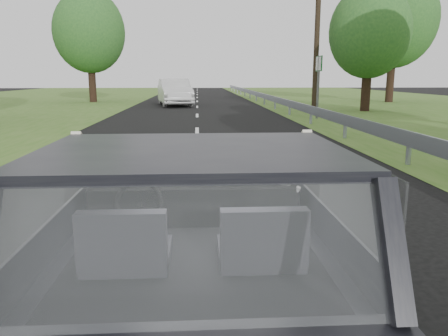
{
  "coord_description": "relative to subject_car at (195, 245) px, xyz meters",
  "views": [
    {
      "loc": [
        0.03,
        -2.73,
        1.82
      ],
      "look_at": [
        0.23,
        0.57,
        1.13
      ],
      "focal_mm": 35.0,
      "sensor_mm": 36.0,
      "label": 1
    }
  ],
  "objects": [
    {
      "name": "highway_sign",
      "position": [
        5.25,
        16.19,
        0.61
      ],
      "size": [
        0.16,
        1.08,
        2.68
      ],
      "primitive_type": "cube",
      "rotation": [
        0.0,
        0.0,
        -0.05
      ],
      "color": "#105D20",
      "rests_on": "ground"
    },
    {
      "name": "guardrail",
      "position": [
        4.3,
        10.0,
        -0.15
      ],
      "size": [
        0.05,
        90.0,
        0.32
      ],
      "primitive_type": "cube",
      "color": "#9399A6",
      "rests_on": "ground"
    },
    {
      "name": "tree_3",
      "position": [
        13.85,
        28.37,
        3.66
      ],
      "size": [
        6.53,
        6.53,
        8.77
      ],
      "primitive_type": null,
      "rotation": [
        0.0,
        0.0,
        0.14
      ],
      "color": "#225122",
      "rests_on": "ground"
    },
    {
      "name": "tree_6",
      "position": [
        -7.5,
        29.66,
        3.04
      ],
      "size": [
        6.28,
        6.28,
        7.52
      ],
      "primitive_type": null,
      "rotation": [
        0.0,
        0.0,
        0.32
      ],
      "color": "#225122",
      "rests_on": "ground"
    },
    {
      "name": "other_car",
      "position": [
        -1.41,
        25.47,
        0.12
      ],
      "size": [
        2.83,
        5.38,
        1.69
      ],
      "primitive_type": "imported",
      "rotation": [
        0.0,
        0.0,
        0.16
      ],
      "color": "silver",
      "rests_on": "ground"
    },
    {
      "name": "utility_pole",
      "position": [
        6.22,
        20.36,
        3.44
      ],
      "size": [
        0.28,
        0.28,
        8.33
      ],
      "primitive_type": "cylinder",
      "rotation": [
        0.0,
        0.0,
        -0.02
      ],
      "color": "#362B1C",
      "rests_on": "ground"
    },
    {
      "name": "dashboard",
      "position": [
        0.0,
        0.62,
        0.12
      ],
      "size": [
        1.58,
        0.45,
        0.3
      ],
      "primitive_type": "cube",
      "color": "black",
      "rests_on": "subject_car"
    },
    {
      "name": "subject_car",
      "position": [
        0.0,
        0.0,
        0.0
      ],
      "size": [
        1.8,
        4.0,
        1.45
      ],
      "primitive_type": "cube",
      "color": "black",
      "rests_on": "ground"
    },
    {
      "name": "driver_seat",
      "position": [
        -0.4,
        -0.29,
        0.16
      ],
      "size": [
        0.5,
        0.72,
        0.42
      ],
      "primitive_type": "cube",
      "color": "black",
      "rests_on": "subject_car"
    },
    {
      "name": "passenger_seat",
      "position": [
        0.4,
        -0.29,
        0.16
      ],
      "size": [
        0.5,
        0.72,
        0.42
      ],
      "primitive_type": "cube",
      "color": "black",
      "rests_on": "subject_car"
    },
    {
      "name": "tree_2",
      "position": [
        8.95,
        20.26,
        2.41
      ],
      "size": [
        4.35,
        4.35,
        6.28
      ],
      "primitive_type": null,
      "rotation": [
        0.0,
        0.0,
        0.05
      ],
      "color": "#225122",
      "rests_on": "ground"
    },
    {
      "name": "steering_wheel",
      "position": [
        -0.4,
        0.33,
        0.2
      ],
      "size": [
        0.36,
        0.36,
        0.04
      ],
      "primitive_type": "torus",
      "color": "black",
      "rests_on": "dashboard"
    },
    {
      "name": "cat",
      "position": [
        0.23,
        0.63,
        0.37
      ],
      "size": [
        0.67,
        0.33,
        0.29
      ],
      "primitive_type": "ellipsoid",
      "rotation": [
        0.0,
        0.0,
        -0.22
      ],
      "color": "#9E9E9E",
      "rests_on": "dashboard"
    }
  ]
}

